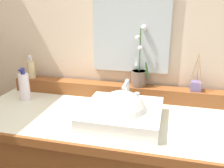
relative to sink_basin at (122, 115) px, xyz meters
name	(u,v)px	position (x,y,z in m)	size (l,w,h in m)	color
wall_back	(122,22)	(-0.11, 0.50, 0.43)	(3.35, 0.20, 2.65)	beige
back_ledge	(116,91)	(-0.11, 0.33, 0.01)	(1.41, 0.09, 0.09)	brown
sink_basin	(122,115)	(0.00, 0.00, 0.00)	(0.40, 0.39, 0.29)	white
soap_bar	(107,96)	(-0.11, 0.12, 0.05)	(0.07, 0.04, 0.02)	silver
potted_plant	(139,74)	(0.04, 0.34, 0.13)	(0.12, 0.11, 0.38)	brown
soap_dispenser	(31,69)	(-0.70, 0.33, 0.12)	(0.05, 0.05, 0.16)	beige
reed_diffuser	(196,85)	(0.38, 0.34, 0.08)	(0.07, 0.10, 0.23)	slate
lotion_bottle	(24,86)	(-0.66, 0.16, 0.05)	(0.07, 0.07, 0.21)	white
mirror	(131,26)	(-0.03, 0.39, 0.42)	(0.48, 0.02, 0.57)	silver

